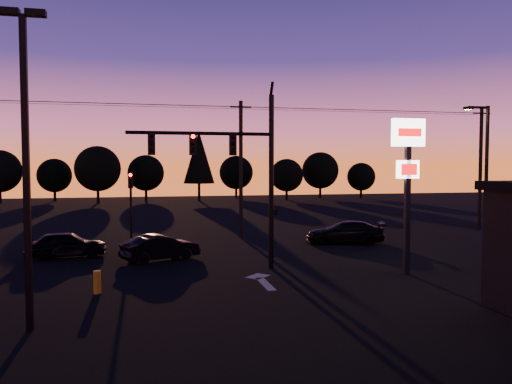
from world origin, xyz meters
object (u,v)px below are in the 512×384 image
Objects in this scene: car_right at (345,232)px; pylon_sign at (408,162)px; secondary_signal at (131,198)px; bollard at (97,282)px; traffic_signal_mast at (237,162)px; car_left at (66,244)px; car_mid at (161,247)px; parking_lot_light at (26,148)px; streetlight at (485,172)px.

pylon_sign is at bearing 10.77° from car_right.
secondary_signal is 5.09× the size of bollard.
traffic_signal_mast reaches higher than car_right.
pylon_sign is 1.70× the size of car_left.
traffic_signal_mast is 6.28m from car_mid.
parking_lot_light is 2.28× the size of car_left.
car_right is (15.26, 13.15, -4.59)m from parking_lot_light.
traffic_signal_mast is at bearing -56.81° from secondary_signal.
car_mid is at bearing 68.22° from parking_lot_light.
secondary_signal reaches higher than car_left.
parking_lot_light is 2.34× the size of car_mid.
pylon_sign is 1.44× the size of car_right.
parking_lot_light is at bearing -111.17° from bollard.
bollard is at bearing -152.51° from traffic_signal_mast.
secondary_signal is at bearing 80.21° from parking_lot_light.
car_right is (15.97, 1.21, 0.00)m from car_left.
bollard is at bearing -167.07° from streetlight.
secondary_signal reaches higher than bollard.
car_right reaches higher than bollard.
streetlight is at bearing -104.31° from car_left.
car_right is at bearing 38.08° from traffic_signal_mast.
traffic_signal_mast is 10.03× the size of bollard.
pylon_sign reaches higher than secondary_signal.
pylon_sign is at bearing -121.55° from car_left.
parking_lot_light is 1.34× the size of pylon_sign.
streetlight reaches higher than bollard.
car_left is 0.85× the size of car_right.
pylon_sign is at bearing -149.92° from streetlight.
streetlight is (14.01, 1.51, -0.52)m from traffic_signal_mast.
car_left is (-15.21, 7.44, -4.23)m from pylon_sign.
car_left is (-8.11, 4.95, -4.25)m from traffic_signal_mast.
car_mid is (1.54, -4.37, -2.22)m from secondary_signal.
traffic_signal_mast is 0.94× the size of parking_lot_light.
parking_lot_light is 12.81m from car_left.
secondary_signal is at bearing 162.44° from streetlight.
secondary_signal is at bearing -57.05° from car_left.
parking_lot_light reaches higher than streetlight.
secondary_signal is 5.14m from car_mid.
pylon_sign is at bearing -19.36° from traffic_signal_mast.
parking_lot_light is 23.05m from streetlight.
parking_lot_light is (-7.40, -6.99, 0.33)m from traffic_signal_mast.
pylon_sign is 17.45m from car_left.
car_mid is 0.83× the size of car_right.
bollard is 0.18× the size of car_right.
pylon_sign is at bearing 17.23° from parking_lot_light.
pylon_sign is at bearing -39.77° from secondary_signal.
bollard is 8.32m from car_left.
traffic_signal_mast is 1.97× the size of secondary_signal.
parking_lot_light is 20.66m from car_right.
parking_lot_light is at bearing -158.35° from streetlight.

